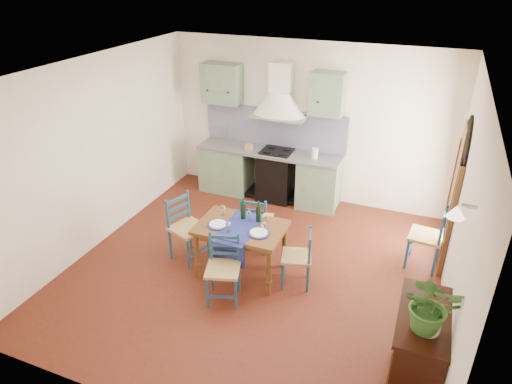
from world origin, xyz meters
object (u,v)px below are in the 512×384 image
potted_plant (432,305)px  dining_table (241,232)px  chair_near (223,268)px  sideboard (418,348)px

potted_plant → dining_table: bearing=151.9°
dining_table → chair_near: size_ratio=1.32×
dining_table → chair_near: bearing=-89.2°
dining_table → potted_plant: 2.80m
sideboard → potted_plant: size_ratio=1.87×
chair_near → potted_plant: bearing=-16.2°
dining_table → sideboard: bearing=-24.6°
sideboard → potted_plant: 0.73m
sideboard → chair_near: bearing=168.0°
chair_near → potted_plant: 2.62m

